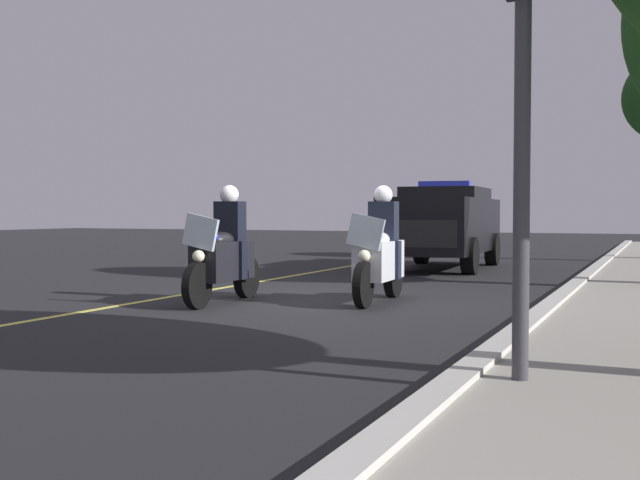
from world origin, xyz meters
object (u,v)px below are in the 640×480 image
at_px(police_motorcycle_lead_left, 224,255).
at_px(police_motorcycle_lead_right, 380,255).
at_px(traffic_light, 523,10).
at_px(police_suv, 444,223).

height_order(police_motorcycle_lead_left, police_motorcycle_lead_right, same).
xyz_separation_m(police_motorcycle_lead_left, traffic_light, (4.00, 4.90, 2.07)).
distance_m(police_motorcycle_lead_left, police_suv, 8.16).
height_order(police_motorcycle_lead_left, police_suv, police_suv).
distance_m(police_motorcycle_lead_right, traffic_light, 6.13).
relative_size(police_suv, traffic_light, 1.37).
distance_m(police_motorcycle_lead_left, traffic_light, 6.65).
relative_size(police_motorcycle_lead_left, police_motorcycle_lead_right, 1.00).
xyz_separation_m(police_motorcycle_lead_right, police_suv, (-7.07, -0.92, 0.37)).
bearing_deg(police_suv, traffic_light, 17.38).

